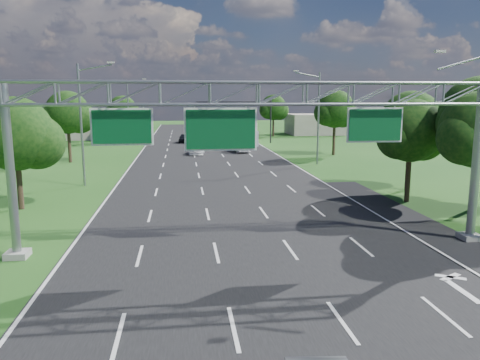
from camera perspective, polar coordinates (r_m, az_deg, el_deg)
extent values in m
plane|color=#1C4C17|center=(40.63, -2.30, -0.34)|extent=(220.00, 220.00, 0.00)
cube|color=black|center=(40.63, -2.30, -0.34)|extent=(18.00, 180.00, 0.02)
cube|color=black|center=(28.36, 21.77, -5.65)|extent=(3.00, 30.00, 0.02)
cube|color=gray|center=(27.34, 26.21, -6.22)|extent=(1.00, 1.00, 0.30)
cylinder|color=gray|center=(26.59, 26.85, 1.78)|extent=(0.44, 0.44, 8.00)
cube|color=gray|center=(24.23, -25.50, -8.18)|extent=(1.00, 1.00, 0.30)
cylinder|color=gray|center=(23.38, -26.21, 0.84)|extent=(0.40, 0.40, 8.00)
cylinder|color=gray|center=(25.78, 25.47, 12.83)|extent=(2.54, 0.12, 0.79)
cube|color=beige|center=(25.21, 23.19, 14.22)|extent=(0.50, 0.22, 0.12)
cube|color=white|center=(22.02, -14.18, 6.30)|extent=(2.80, 0.05, 1.70)
cube|color=#094923|center=(21.96, -14.20, 6.29)|extent=(2.62, 0.05, 1.52)
cube|color=white|center=(21.94, -2.36, 6.19)|extent=(3.40, 0.05, 2.00)
cube|color=#094923|center=(21.88, -2.34, 6.18)|extent=(3.22, 0.05, 1.82)
cube|color=white|center=(23.75, 16.10, 6.47)|extent=(2.80, 0.05, 1.70)
cube|color=#094923|center=(23.70, 16.16, 6.46)|extent=(2.62, 0.05, 1.52)
cylinder|color=black|center=(76.28, 3.76, 7.16)|extent=(0.24, 0.24, 7.00)
cylinder|color=black|center=(75.30, -0.76, 9.50)|extent=(12.00, 0.18, 0.18)
imported|color=black|center=(74.88, -5.39, 9.03)|extent=(0.18, 0.22, 1.10)
imported|color=black|center=(75.20, -1.53, 9.08)|extent=(0.18, 0.22, 1.10)
imported|color=black|center=(75.85, 2.28, 9.08)|extent=(0.18, 0.22, 1.10)
cylinder|color=gray|center=(40.73, -18.79, 6.25)|extent=(0.20, 0.20, 10.00)
cylinder|color=gray|center=(40.49, -17.33, 12.97)|extent=(2.78, 0.12, 0.60)
cube|color=beige|center=(40.32, -15.49, 13.65)|extent=(0.55, 0.22, 0.12)
cylinder|color=gray|center=(75.32, -13.46, 8.01)|extent=(0.20, 0.20, 10.00)
cylinder|color=gray|center=(75.19, -12.60, 11.63)|extent=(2.78, 0.12, 0.60)
cube|color=beige|center=(75.09, -11.61, 11.97)|extent=(0.55, 0.22, 0.12)
cylinder|color=gray|center=(52.04, 9.53, 7.35)|extent=(0.20, 0.20, 10.00)
cylinder|color=gray|center=(51.69, 8.27, 12.58)|extent=(2.78, 0.12, 0.60)
cube|color=beige|center=(51.38, 6.85, 13.08)|extent=(0.55, 0.22, 0.12)
cylinder|color=#2D2116|center=(30.48, 26.54, -1.33)|extent=(0.36, 0.36, 3.74)
sphere|color=black|center=(30.04, 27.09, 5.48)|extent=(4.40, 4.40, 4.40)
sphere|color=black|center=(29.28, 25.74, 4.63)|extent=(3.08, 3.08, 3.08)
cylinder|color=#2D2116|center=(34.00, 26.62, 0.12)|extent=(0.36, 0.36, 4.18)
sphere|color=black|center=(33.61, 27.17, 7.01)|extent=(5.00, 5.00, 5.00)
sphere|color=black|center=(32.76, 25.75, 6.19)|extent=(3.50, 3.50, 3.50)
cylinder|color=#2D2116|center=(35.11, 19.78, 0.15)|extent=(0.36, 0.36, 3.30)
sphere|color=black|center=(34.72, 20.12, 5.71)|extent=(4.40, 4.40, 4.40)
sphere|color=black|center=(35.63, 21.35, 4.84)|extent=(3.30, 3.30, 3.30)
sphere|color=black|center=(34.05, 18.81, 4.96)|extent=(3.08, 3.08, 3.08)
cylinder|color=#2D2116|center=(39.51, 19.79, 1.36)|extent=(0.36, 0.36, 3.52)
sphere|color=black|center=(39.17, 20.11, 6.69)|extent=(4.80, 4.80, 4.80)
sphere|color=black|center=(40.11, 21.33, 5.82)|extent=(3.60, 3.60, 3.60)
sphere|color=black|center=(38.44, 18.83, 5.99)|extent=(3.36, 3.36, 3.36)
cylinder|color=#2D2116|center=(34.07, -25.26, -0.69)|extent=(0.36, 0.36, 3.08)
sphere|color=black|center=(33.66, -25.70, 5.11)|extent=(4.80, 4.80, 4.80)
sphere|color=black|center=(33.73, -23.47, 4.25)|extent=(3.60, 3.60, 3.60)
cylinder|color=#2D2116|center=(56.55, -20.07, 3.91)|extent=(0.36, 0.36, 3.74)
sphere|color=black|center=(56.31, -20.30, 7.74)|extent=(4.80, 4.80, 4.80)
sphere|color=black|center=(56.46, -18.98, 7.21)|extent=(3.60, 3.60, 3.60)
sphere|color=black|center=(56.29, -21.42, 7.18)|extent=(3.36, 3.36, 3.36)
cylinder|color=#2D2116|center=(80.62, -14.04, 5.72)|extent=(0.36, 0.36, 3.30)
sphere|color=black|center=(80.45, -14.15, 8.25)|extent=(4.80, 4.80, 4.80)
sphere|color=black|center=(80.73, -13.25, 7.87)|extent=(3.60, 3.60, 3.60)
sphere|color=black|center=(80.30, -14.94, 7.87)|extent=(3.36, 3.36, 3.36)
cylinder|color=#2D2116|center=(61.20, 11.37, 4.85)|extent=(0.36, 0.36, 3.96)
sphere|color=black|center=(60.99, 11.50, 8.50)|extent=(4.80, 4.80, 4.80)
sphere|color=black|center=(61.77, 12.43, 7.92)|extent=(3.60, 3.60, 3.60)
sphere|color=black|center=(60.38, 10.59, 8.06)|extent=(3.36, 3.36, 3.36)
cylinder|color=#2D2116|center=(89.69, 4.08, 6.47)|extent=(0.36, 0.36, 3.52)
sphere|color=black|center=(89.54, 4.11, 8.82)|extent=(4.80, 4.80, 4.80)
sphere|color=black|center=(90.19, 4.81, 8.44)|extent=(3.60, 3.60, 3.60)
sphere|color=black|center=(89.06, 3.45, 8.51)|extent=(3.36, 3.36, 3.36)
cube|color=gray|center=(89.93, -19.20, 6.42)|extent=(14.00, 10.00, 5.00)
cube|color=gray|center=(95.95, 9.53, 6.73)|extent=(12.00, 9.00, 4.00)
imported|color=white|center=(61.37, -5.26, 3.78)|extent=(2.35, 4.78, 1.34)
imported|color=black|center=(73.22, -2.09, 4.73)|extent=(2.18, 4.06, 1.08)
imported|color=black|center=(77.43, -6.78, 5.09)|extent=(2.12, 4.42, 1.46)
imported|color=white|center=(63.52, 0.03, 4.12)|extent=(2.19, 4.78, 1.52)
cube|color=white|center=(75.78, 0.62, 5.83)|extent=(2.98, 6.53, 3.18)
cube|color=silver|center=(71.43, 1.10, 5.10)|extent=(2.60, 2.50, 2.34)
cylinder|color=black|center=(71.54, 0.15, 4.60)|extent=(0.37, 1.06, 1.06)
cylinder|color=black|center=(71.87, 2.00, 4.62)|extent=(0.37, 1.06, 1.06)
cylinder|color=black|center=(77.84, -0.44, 5.04)|extent=(0.37, 1.06, 1.06)
cylinder|color=black|center=(78.14, 1.26, 5.06)|extent=(0.37, 1.06, 1.06)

